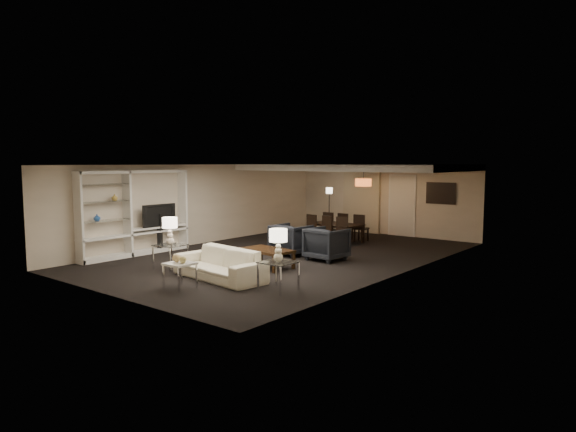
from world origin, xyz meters
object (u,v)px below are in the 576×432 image
(side_table_right, at_px, (278,276))
(chair_fl, at_px, (331,225))
(floor_lamp, at_px, (329,210))
(chair_nl, at_px, (308,229))
(pendant_light, at_px, (363,183))
(vase_blue, at_px, (97,218))
(coffee_table, at_px, (267,258))
(floor_speaker, at_px, (160,233))
(chair_fm, at_px, (346,226))
(side_table_left, at_px, (171,257))
(chair_fr, at_px, (361,228))
(chair_nm, at_px, (323,230))
(table_lamp_left, at_px, (170,231))
(armchair_left, at_px, (291,240))
(sofa, at_px, (219,264))
(vase_amber, at_px, (115,197))
(dining_table, at_px, (335,233))
(television, at_px, (157,215))
(marble_table, at_px, (180,276))
(table_lamp_right, at_px, (278,245))
(armchair_right, at_px, (327,244))
(chair_nr, at_px, (339,232))

(side_table_right, bearing_deg, chair_fl, 116.00)
(floor_lamp, bearing_deg, chair_nl, -70.89)
(pendant_light, height_order, vase_blue, pendant_light)
(coffee_table, distance_m, floor_speaker, 3.84)
(coffee_table, xyz_separation_m, vase_blue, (-3.92, -2.18, 0.92))
(chair_fm, xyz_separation_m, floor_lamp, (-1.44, 1.13, 0.38))
(side_table_left, relative_size, chair_fr, 0.71)
(chair_nm, height_order, chair_fr, same)
(pendant_light, relative_size, chair_nm, 0.58)
(table_lamp_left, relative_size, floor_lamp, 0.40)
(vase_blue, bearing_deg, chair_nl, 68.09)
(pendant_light, height_order, armchair_left, pendant_light)
(sofa, bearing_deg, coffee_table, 96.66)
(vase_blue, relative_size, chair_nl, 0.20)
(pendant_light, bearing_deg, chair_fr, -127.40)
(vase_blue, bearing_deg, vase_amber, 90.00)
(chair_fm, bearing_deg, floor_speaker, 62.42)
(chair_nl, bearing_deg, side_table_left, -87.66)
(table_lamp_left, height_order, floor_lamp, floor_lamp)
(pendant_light, bearing_deg, dining_table, -132.46)
(chair_fl, bearing_deg, vase_blue, 67.63)
(television, bearing_deg, chair_nm, -35.91)
(pendant_light, xyz_separation_m, floor_speaker, (-3.50, -5.38, -1.36))
(side_table_right, distance_m, marble_table, 2.03)
(marble_table, height_order, chair_nm, chair_nm)
(sofa, height_order, vase_blue, vase_blue)
(chair_nl, distance_m, chair_nm, 0.60)
(armchair_left, xyz_separation_m, chair_fl, (-0.94, 3.34, 0.02))
(table_lamp_right, bearing_deg, vase_blue, -174.07)
(floor_speaker, bearing_deg, sofa, -42.83)
(dining_table, xyz_separation_m, chair_fr, (0.60, 0.65, 0.15))
(chair_fr, distance_m, floor_lamp, 2.36)
(pendant_light, bearing_deg, side_table_left, -101.74)
(side_table_left, bearing_deg, vase_amber, -178.64)
(pendant_light, height_order, armchair_right, pendant_light)
(pendant_light, height_order, side_table_left, pendant_light)
(vase_amber, relative_size, chair_nr, 0.19)
(table_lamp_right, relative_size, floor_speaker, 0.59)
(television, height_order, chair_fr, television)
(television, height_order, vase_amber, vase_amber)
(vase_blue, relative_size, floor_speaker, 0.16)
(sofa, relative_size, chair_fl, 2.60)
(side_table_left, distance_m, floor_speaker, 2.49)
(television, relative_size, vase_blue, 6.13)
(vase_blue, bearing_deg, chair_fl, 71.74)
(armchair_left, relative_size, chair_fl, 1.06)
(sofa, relative_size, armchair_left, 2.45)
(vase_amber, bearing_deg, armchair_left, 45.26)
(chair_fm, distance_m, chair_fr, 0.60)
(vase_blue, relative_size, vase_amber, 1.06)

